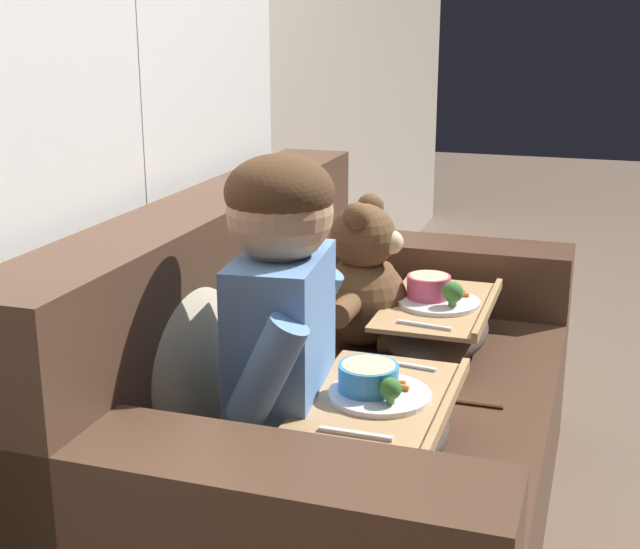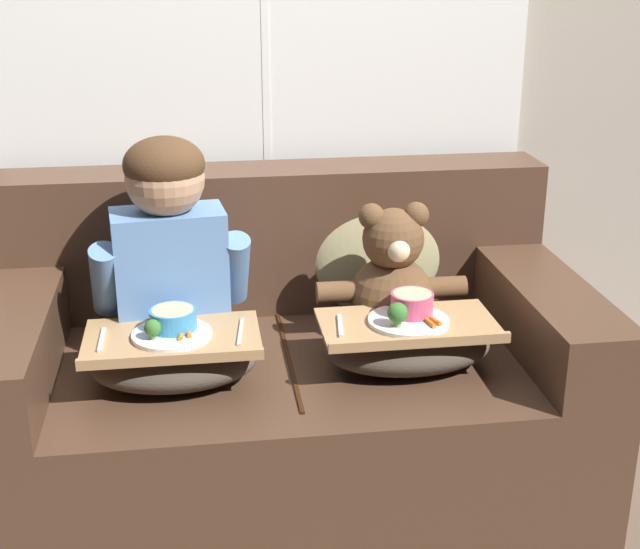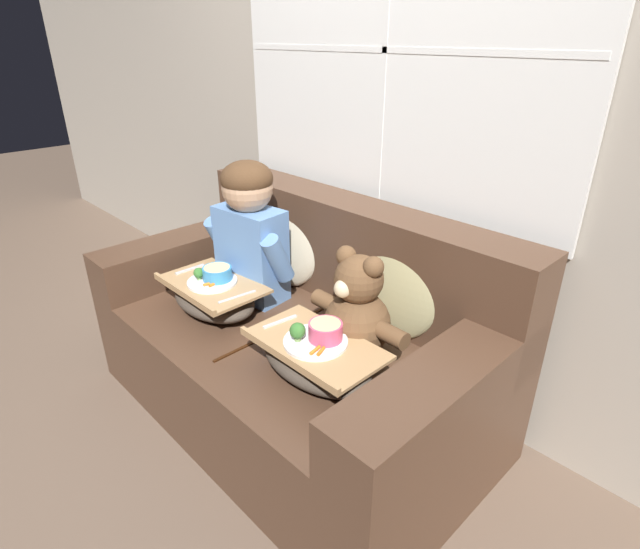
% 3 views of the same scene
% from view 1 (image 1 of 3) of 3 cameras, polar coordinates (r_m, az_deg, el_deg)
% --- Properties ---
extents(ground_plane, '(14.00, 14.00, 0.00)m').
position_cam_1_polar(ground_plane, '(2.46, 1.90, -17.10)').
color(ground_plane, brown).
extents(wall_back_with_window, '(8.00, 0.08, 2.60)m').
position_cam_1_polar(wall_back_with_window, '(2.28, -12.63, 14.96)').
color(wall_back_with_window, '#A89E8E').
rests_on(wall_back_with_window, ground_plane).
extents(couch, '(1.73, 0.97, 0.91)m').
position_cam_1_polar(couch, '(2.31, 0.42, -9.91)').
color(couch, '#4C3323').
rests_on(couch, ground_plane).
extents(throw_pillow_behind_child, '(0.43, 0.21, 0.44)m').
position_cam_1_polar(throw_pillow_behind_child, '(1.98, -8.69, -4.40)').
color(throw_pillow_behind_child, '#C1B293').
rests_on(throw_pillow_behind_child, couch).
extents(throw_pillow_behind_teddy, '(0.43, 0.21, 0.45)m').
position_cam_1_polar(throw_pillow_behind_teddy, '(2.54, -2.21, 0.47)').
color(throw_pillow_behind_teddy, tan).
rests_on(throw_pillow_behind_teddy, couch).
extents(child_figure, '(0.46, 0.24, 0.63)m').
position_cam_1_polar(child_figure, '(1.85, -2.50, -1.06)').
color(child_figure, '#5B84BC').
rests_on(child_figure, couch).
extents(teddy_bear, '(0.45, 0.31, 0.42)m').
position_cam_1_polar(teddy_bear, '(2.48, 2.87, -0.55)').
color(teddy_bear, brown).
rests_on(teddy_bear, couch).
extents(lap_tray_child, '(0.47, 0.30, 0.21)m').
position_cam_1_polar(lap_tray_child, '(1.89, 3.80, -9.50)').
color(lap_tray_child, '#473D33').
rests_on(lap_tray_child, child_figure).
extents(lap_tray_teddy, '(0.49, 0.28, 0.22)m').
position_cam_1_polar(lap_tray_teddy, '(2.47, 7.54, -3.19)').
color(lap_tray_teddy, '#473D33').
rests_on(lap_tray_teddy, teddy_bear).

